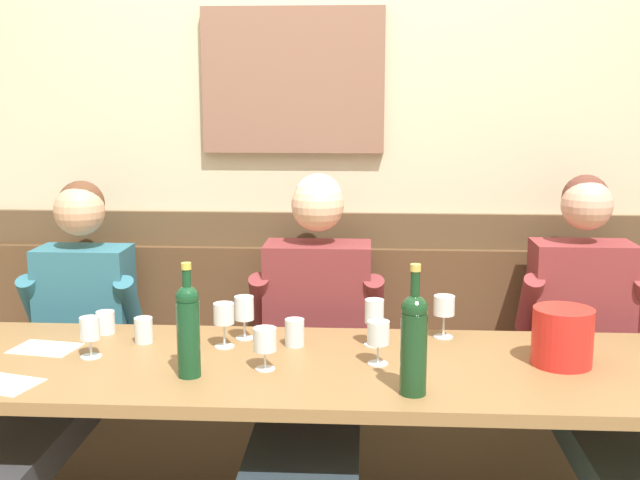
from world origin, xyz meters
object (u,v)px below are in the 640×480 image
at_px(dining_table, 315,385).
at_px(wine_glass_center_front, 224,316).
at_px(wine_glass_right_end, 90,330).
at_px(wine_glass_by_bottle, 265,342).
at_px(wine_bottle_green_tall, 188,327).
at_px(water_tumbler_center, 295,332).
at_px(ice_bucket, 563,337).
at_px(water_tumbler_left, 144,330).
at_px(person_left_seat, 312,362).
at_px(wine_bottle_amber_mid, 414,340).
at_px(wine_glass_center_rear, 374,313).
at_px(person_right_seat, 56,361).
at_px(wine_glass_mid_left, 244,311).
at_px(person_center_right_seat, 602,370).
at_px(water_tumbler_right, 106,322).
at_px(wine_glass_left_end, 444,308).
at_px(wall_bench, 325,415).
at_px(wine_glass_mid_right, 378,334).

xyz_separation_m(dining_table, wine_glass_center_front, (-0.32, 0.14, 0.18)).
distance_m(wine_glass_right_end, wine_glass_by_bottle, 0.59).
xyz_separation_m(wine_bottle_green_tall, water_tumbler_center, (0.29, 0.31, -0.11)).
bearing_deg(wine_glass_by_bottle, ice_bucket, 6.26).
relative_size(wine_glass_right_end, water_tumbler_left, 1.53).
bearing_deg(person_left_seat, ice_bucket, -19.21).
distance_m(dining_table, person_left_seat, 0.31).
xyz_separation_m(wine_bottle_amber_mid, water_tumbler_left, (-0.90, 0.42, -0.11)).
distance_m(wine_glass_center_front, wine_glass_center_rear, 0.51).
height_order(person_right_seat, wine_glass_mid_left, person_right_seat).
bearing_deg(water_tumbler_left, wine_glass_center_front, -6.67).
relative_size(person_center_right_seat, water_tumbler_center, 13.68).
xyz_separation_m(wine_glass_center_front, wine_glass_center_rear, (0.51, 0.05, 0.01)).
xyz_separation_m(person_left_seat, wine_glass_mid_left, (-0.23, -0.07, 0.21)).
height_order(dining_table, water_tumbler_right, water_tumbler_right).
bearing_deg(water_tumbler_center, person_center_right_seat, 7.15).
bearing_deg(wine_glass_left_end, wine_glass_mid_left, -175.49).
distance_m(person_center_right_seat, water_tumbler_left, 1.61).
bearing_deg(wine_glass_center_front, ice_bucket, -5.66).
relative_size(ice_bucket, water_tumbler_center, 2.04).
relative_size(wine_bottle_green_tall, water_tumbler_left, 3.99).
bearing_deg(wine_glass_mid_left, wine_bottle_amber_mid, -40.93).
bearing_deg(person_left_seat, person_right_seat, -179.23).
relative_size(wine_bottle_amber_mid, wine_glass_by_bottle, 2.83).
relative_size(wall_bench, water_tumbler_left, 32.23).
distance_m(dining_table, ice_bucket, 0.80).
height_order(ice_bucket, wine_glass_center_front, ice_bucket).
bearing_deg(person_left_seat, wine_glass_center_rear, -29.31).
distance_m(wine_glass_mid_left, water_tumbler_right, 0.51).
bearing_deg(wine_glass_mid_left, wine_bottle_green_tall, -105.92).
height_order(dining_table, wine_glass_center_rear, wine_glass_center_rear).
xyz_separation_m(ice_bucket, wine_bottle_green_tall, (-1.15, -0.17, 0.06)).
xyz_separation_m(wine_bottle_green_tall, wine_glass_mid_right, (0.57, 0.14, -0.06)).
distance_m(person_left_seat, wine_glass_right_end, 0.79).
xyz_separation_m(wine_glass_by_bottle, water_tumbler_center, (0.07, 0.24, -0.04)).
height_order(person_left_seat, wine_bottle_green_tall, person_left_seat).
bearing_deg(wine_glass_center_rear, wine_glass_center_front, -174.32).
xyz_separation_m(person_right_seat, person_center_right_seat, (1.96, 0.00, 0.01)).
distance_m(wall_bench, water_tumbler_center, 0.69).
relative_size(person_center_right_seat, wine_glass_mid_left, 8.40).
distance_m(person_right_seat, water_tumbler_right, 0.26).
distance_m(ice_bucket, water_tumbler_left, 1.39).
bearing_deg(person_center_right_seat, wine_glass_right_end, -170.35).
relative_size(wine_glass_center_front, wine_glass_by_bottle, 1.14).
relative_size(ice_bucket, wine_glass_center_rear, 1.18).
xyz_separation_m(wine_glass_by_bottle, wine_glass_left_end, (0.58, 0.36, 0.02)).
bearing_deg(dining_table, wine_bottle_amber_mid, -40.04).
distance_m(ice_bucket, wine_glass_left_end, 0.43).
bearing_deg(wine_glass_center_rear, wine_bottle_green_tall, -149.26).
xyz_separation_m(person_left_seat, wine_glass_center_rear, (0.22, -0.12, 0.22)).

